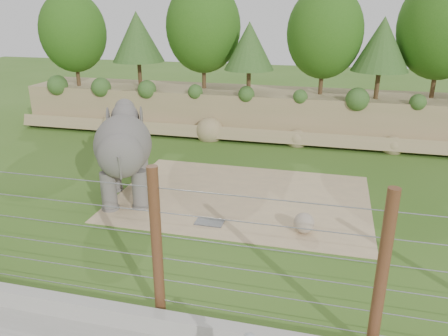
# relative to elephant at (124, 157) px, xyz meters

# --- Properties ---
(ground) EXTENTS (90.00, 90.00, 0.00)m
(ground) POSITION_rel_elephant_xyz_m (3.96, -1.83, -1.77)
(ground) COLOR #37611A
(ground) RESTS_ON ground
(back_embankment) EXTENTS (30.00, 5.52, 8.77)m
(back_embankment) POSITION_rel_elephant_xyz_m (4.55, 10.85, 2.19)
(back_embankment) COLOR #938657
(back_embankment) RESTS_ON ground
(dirt_patch) EXTENTS (10.00, 7.00, 0.02)m
(dirt_patch) POSITION_rel_elephant_xyz_m (4.46, 1.17, -1.76)
(dirt_patch) COLOR tan
(dirt_patch) RESTS_ON ground
(drain_grate) EXTENTS (1.00, 0.60, 0.03)m
(drain_grate) POSITION_rel_elephant_xyz_m (3.78, -1.26, -1.74)
(drain_grate) COLOR #262628
(drain_grate) RESTS_ON dirt_patch
(elephant) EXTENTS (3.38, 4.76, 3.54)m
(elephant) POSITION_rel_elephant_xyz_m (0.00, 0.00, 0.00)
(elephant) COLOR #5E5854
(elephant) RESTS_ON ground
(stone_ball) EXTENTS (0.71, 0.71, 0.71)m
(stone_ball) POSITION_rel_elephant_xyz_m (7.08, -1.16, -1.40)
(stone_ball) COLOR gray
(stone_ball) RESTS_ON dirt_patch
(retaining_wall) EXTENTS (26.00, 0.35, 0.50)m
(retaining_wall) POSITION_rel_elephant_xyz_m (3.96, -6.83, -1.52)
(retaining_wall) COLOR #A8A79D
(retaining_wall) RESTS_ON ground
(barrier_fence) EXTENTS (20.26, 0.26, 4.00)m
(barrier_fence) POSITION_rel_elephant_xyz_m (3.96, -6.33, 0.23)
(barrier_fence) COLOR #532A16
(barrier_fence) RESTS_ON ground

